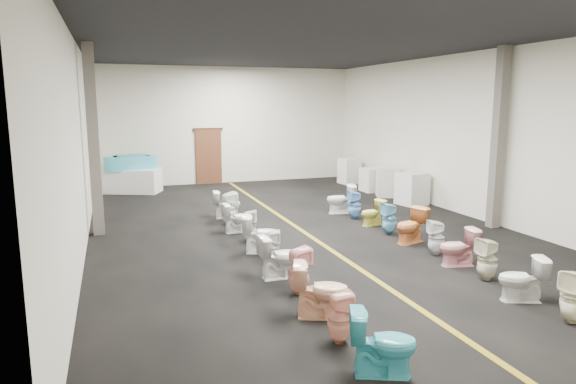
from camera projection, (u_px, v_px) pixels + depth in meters
name	position (u px, v px, depth m)	size (l,w,h in m)	color
floor	(298.00, 228.00, 12.99)	(16.00, 16.00, 0.00)	black
ceiling	(299.00, 45.00, 12.22)	(16.00, 16.00, 0.00)	black
wall_back	(228.00, 125.00, 20.06)	(10.00, 10.00, 0.00)	beige
wall_front	(572.00, 193.00, 5.16)	(10.00, 10.00, 0.00)	beige
wall_left	(80.00, 145.00, 11.00)	(16.00, 16.00, 0.00)	beige
wall_right	(467.00, 135.00, 14.21)	(16.00, 16.00, 0.00)	beige
aisle_stripe	(298.00, 228.00, 12.99)	(0.12, 15.60, 0.01)	olive
back_door	(209.00, 157.00, 19.95)	(1.00, 0.10, 2.10)	#562D19
door_frame	(208.00, 129.00, 19.77)	(1.15, 0.08, 0.10)	#331C11
column_left	(93.00, 141.00, 12.01)	(0.25, 0.25, 4.50)	#59544C
column_right	(498.00, 139.00, 12.73)	(0.25, 0.25, 4.50)	#59544C
display_table	(132.00, 181.00, 18.08)	(1.88, 0.94, 0.83)	white
bathtub	(131.00, 162.00, 17.96)	(1.85, 0.82, 0.55)	#41A8BD
appliance_crate_a	(412.00, 189.00, 15.92)	(0.78, 0.78, 1.00)	silver
appliance_crate_b	(388.00, 182.00, 17.31)	(0.72, 0.72, 1.00)	silver
appliance_crate_c	(373.00, 180.00, 18.30)	(0.73, 0.73, 0.83)	silver
appliance_crate_d	(349.00, 171.00, 20.07)	(0.69, 0.69, 0.98)	white
toilet_left_0	(383.00, 343.00, 5.94)	(0.44, 0.77, 0.79)	teal
toilet_left_1	(340.00, 318.00, 6.74)	(0.32, 0.32, 0.71)	#EFA48B
toilet_left_2	(321.00, 290.00, 7.56)	(0.46, 0.81, 0.83)	#F5B692
toilet_left_3	(299.00, 271.00, 8.46)	(0.36, 0.37, 0.80)	#E0A099
toilet_left_4	(280.00, 257.00, 9.26)	(0.44, 0.78, 0.80)	white
toilet_left_5	(272.00, 248.00, 10.02)	(0.31, 0.32, 0.69)	silver
toilet_left_6	(262.00, 234.00, 10.82)	(0.45, 0.79, 0.81)	white
toilet_left_7	(249.00, 226.00, 11.73)	(0.33, 0.33, 0.72)	silver
toilet_left_8	(237.00, 218.00, 12.53)	(0.40, 0.71, 0.72)	white
toilet_left_9	(229.00, 208.00, 13.33)	(0.39, 0.39, 0.86)	white
toilet_left_10	(227.00, 204.00, 14.10)	(0.42, 0.74, 0.75)	white
toilet_right_0	(573.00, 297.00, 7.35)	(0.36, 0.37, 0.80)	beige
toilet_right_1	(522.00, 279.00, 8.17)	(0.41, 0.72, 0.74)	silver
toilet_right_2	(488.00, 259.00, 9.13)	(0.35, 0.36, 0.78)	beige
toilet_right_3	(458.00, 247.00, 9.94)	(0.42, 0.73, 0.75)	pink
toilet_right_4	(436.00, 238.00, 10.66)	(0.33, 0.34, 0.74)	silver
toilet_right_5	(411.00, 226.00, 11.56)	(0.45, 0.79, 0.81)	#D27C3E
toilet_right_6	(389.00, 219.00, 12.33)	(0.35, 0.36, 0.78)	#6CB2D2
toilet_right_7	(373.00, 213.00, 13.23)	(0.37, 0.65, 0.66)	#DDD354
toilet_right_8	(355.00, 205.00, 13.97)	(0.35, 0.36, 0.78)	#6CA4E5
toilet_right_9	(341.00, 199.00, 14.67)	(0.46, 0.81, 0.83)	white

